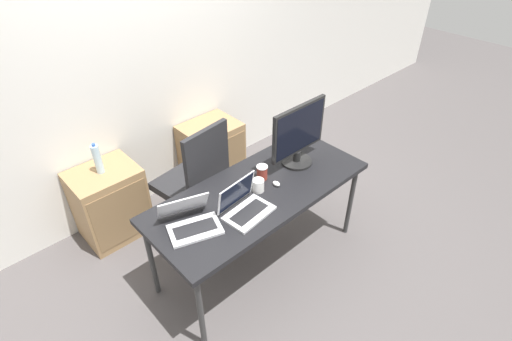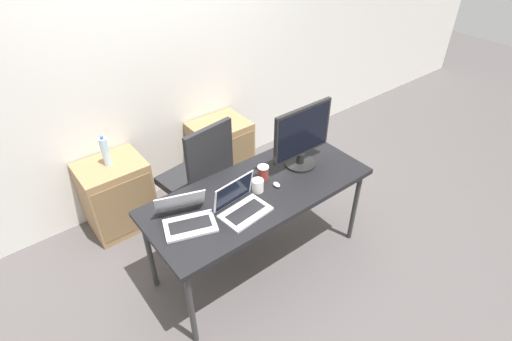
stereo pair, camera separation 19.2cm
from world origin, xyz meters
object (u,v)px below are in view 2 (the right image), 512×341
object	(u,v)px
office_chair	(199,189)
coffee_cup_white	(258,185)
cabinet_left	(117,195)
monitor	(302,137)
laptop_right	(187,217)
cabinet_right	(221,152)
laptop_left	(241,205)
water_bottle	(105,152)
mouse	(277,185)
coffee_cup_brown	(263,173)

from	to	relation	value
office_chair	coffee_cup_white	distance (m)	0.76
cabinet_left	monitor	size ratio (longest dim) A/B	1.24
cabinet_left	laptop_right	xyz separation A→B (m)	(0.13, -1.09, 0.47)
office_chair	cabinet_right	bearing A→B (deg)	41.19
cabinet_right	laptop_right	xyz separation A→B (m)	(-0.98, -1.09, 0.47)
laptop_left	coffee_cup_white	size ratio (longest dim) A/B	3.69
water_bottle	monitor	bearing A→B (deg)	-42.73
cabinet_left	monitor	distance (m)	1.72
laptop_left	mouse	bearing A→B (deg)	8.59
monitor	mouse	bearing A→B (deg)	-163.19
laptop_right	cabinet_left	bearing A→B (deg)	96.53
monitor	coffee_cup_brown	world-z (taller)	monitor
mouse	coffee_cup_white	xyz separation A→B (m)	(-0.14, 0.05, 0.03)
water_bottle	coffee_cup_brown	bearing A→B (deg)	-51.92
laptop_left	monitor	world-z (taller)	monitor
water_bottle	coffee_cup_white	bearing A→B (deg)	-58.30
water_bottle	coffee_cup_white	distance (m)	1.32
coffee_cup_white	coffee_cup_brown	xyz separation A→B (m)	(0.12, 0.09, 0.01)
cabinet_left	mouse	bearing A→B (deg)	-54.53
water_bottle	monitor	xyz separation A→B (m)	(1.16, -1.07, 0.22)
mouse	laptop_left	bearing A→B (deg)	-171.41
cabinet_right	laptop_right	distance (m)	1.54
water_bottle	coffee_cup_brown	xyz separation A→B (m)	(0.82, -1.04, 0.02)
cabinet_right	water_bottle	world-z (taller)	water_bottle
water_bottle	mouse	size ratio (longest dim) A/B	4.26
monitor	laptop_left	bearing A→B (deg)	-167.42
cabinet_right	coffee_cup_brown	size ratio (longest dim) A/B	5.90
laptop_right	monitor	size ratio (longest dim) A/B	0.76
cabinet_left	office_chair	bearing A→B (deg)	-40.47
laptop_left	coffee_cup_white	distance (m)	0.24
laptop_right	coffee_cup_white	xyz separation A→B (m)	(0.57, -0.03, 0.00)
cabinet_right	water_bottle	xyz separation A→B (m)	(-1.11, 0.00, 0.46)
office_chair	laptop_left	xyz separation A→B (m)	(-0.09, -0.75, 0.38)
water_bottle	coffee_cup_brown	world-z (taller)	water_bottle
cabinet_left	coffee_cup_brown	bearing A→B (deg)	-51.86
laptop_left	laptop_right	world-z (taller)	laptop_left
cabinet_left	monitor	xyz separation A→B (m)	(1.16, -1.07, 0.68)
coffee_cup_white	office_chair	bearing A→B (deg)	101.83
mouse	coffee_cup_white	world-z (taller)	coffee_cup_white
office_chair	cabinet_right	size ratio (longest dim) A/B	1.68
cabinet_right	water_bottle	bearing A→B (deg)	179.89
laptop_right	water_bottle	bearing A→B (deg)	96.52
office_chair	monitor	xyz separation A→B (m)	(0.60, -0.59, 0.58)
laptop_right	monitor	distance (m)	1.06
laptop_left	coffee_cup_brown	xyz separation A→B (m)	(0.34, 0.19, 0.01)
office_chair	monitor	bearing A→B (deg)	-44.58
office_chair	coffee_cup_white	size ratio (longest dim) A/B	11.61
office_chair	mouse	bearing A→B (deg)	-68.42
office_chair	laptop_right	xyz separation A→B (m)	(-0.44, -0.62, 0.37)
laptop_left	laptop_right	xyz separation A→B (m)	(-0.35, 0.13, -0.00)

